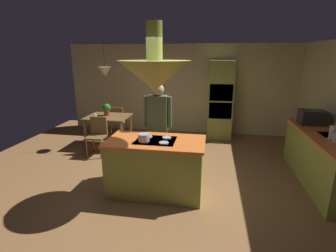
% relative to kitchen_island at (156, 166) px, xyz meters
% --- Properties ---
extents(ground, '(8.16, 8.16, 0.00)m').
position_rel_kitchen_island_xyz_m(ground, '(0.00, 0.20, -0.47)').
color(ground, olive).
extents(wall_back, '(6.80, 0.10, 2.55)m').
position_rel_kitchen_island_xyz_m(wall_back, '(0.00, 3.65, 0.81)').
color(wall_back, beige).
rests_on(wall_back, ground).
extents(kitchen_island, '(1.59, 0.87, 0.94)m').
position_rel_kitchen_island_xyz_m(kitchen_island, '(0.00, 0.00, 0.00)').
color(kitchen_island, '#939E42').
rests_on(kitchen_island, ground).
extents(counter_run_right, '(0.73, 2.40, 0.92)m').
position_rel_kitchen_island_xyz_m(counter_run_right, '(2.84, 0.80, 0.00)').
color(counter_run_right, '#939E42').
rests_on(counter_run_right, ground).
extents(oven_tower, '(0.66, 0.62, 2.11)m').
position_rel_kitchen_island_xyz_m(oven_tower, '(1.10, 3.24, 0.59)').
color(oven_tower, '#939E42').
rests_on(oven_tower, ground).
extents(dining_table, '(1.05, 0.86, 0.76)m').
position_rel_kitchen_island_xyz_m(dining_table, '(-1.70, 2.10, 0.19)').
color(dining_table, brown).
rests_on(dining_table, ground).
extents(person_at_island, '(0.53, 0.24, 1.76)m').
position_rel_kitchen_island_xyz_m(person_at_island, '(-0.11, 0.70, 0.55)').
color(person_at_island, tan).
rests_on(person_at_island, ground).
extents(range_hood, '(1.10, 1.10, 1.00)m').
position_rel_kitchen_island_xyz_m(range_hood, '(0.00, -0.00, 1.51)').
color(range_hood, '#939E42').
extents(pendant_light_over_table, '(0.32, 0.32, 0.82)m').
position_rel_kitchen_island_xyz_m(pendant_light_over_table, '(-1.70, 2.10, 1.40)').
color(pendant_light_over_table, beige).
extents(chair_facing_island, '(0.40, 0.40, 0.87)m').
position_rel_kitchen_island_xyz_m(chair_facing_island, '(-1.70, 1.45, 0.04)').
color(chair_facing_island, brown).
rests_on(chair_facing_island, ground).
extents(chair_by_back_wall, '(0.40, 0.40, 0.87)m').
position_rel_kitchen_island_xyz_m(chair_by_back_wall, '(-1.70, 2.75, 0.04)').
color(chair_by_back_wall, brown).
rests_on(chair_by_back_wall, ground).
extents(potted_plant_on_table, '(0.20, 0.20, 0.30)m').
position_rel_kitchen_island_xyz_m(potted_plant_on_table, '(-1.75, 2.17, 0.46)').
color(potted_plant_on_table, '#99382D').
rests_on(potted_plant_on_table, dining_table).
extents(cup_on_table, '(0.07, 0.07, 0.09)m').
position_rel_kitchen_island_xyz_m(cup_on_table, '(-1.94, 1.89, 0.34)').
color(cup_on_table, white).
rests_on(cup_on_table, dining_table).
extents(canister_tea, '(0.11, 0.11, 0.21)m').
position_rel_kitchen_island_xyz_m(canister_tea, '(2.84, 0.57, 0.56)').
color(canister_tea, silver).
rests_on(canister_tea, counter_run_right).
extents(microwave_on_counter, '(0.46, 0.36, 0.28)m').
position_rel_kitchen_island_xyz_m(microwave_on_counter, '(2.84, 1.51, 0.60)').
color(microwave_on_counter, '#232326').
rests_on(microwave_on_counter, counter_run_right).
extents(cooking_pot_on_cooktop, '(0.18, 0.18, 0.12)m').
position_rel_kitchen_island_xyz_m(cooking_pot_on_cooktop, '(-0.16, -0.13, 0.54)').
color(cooking_pot_on_cooktop, '#B2B2B7').
rests_on(cooking_pot_on_cooktop, kitchen_island).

